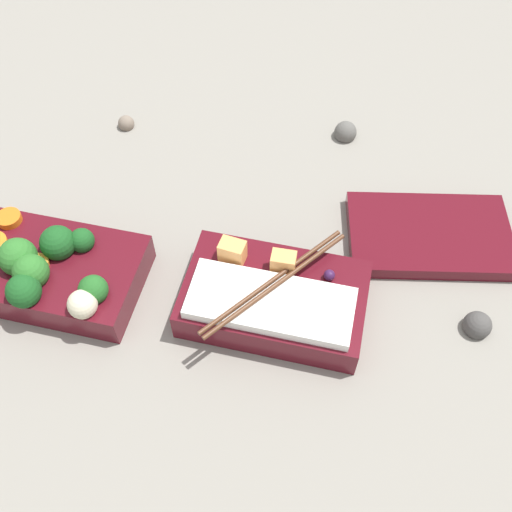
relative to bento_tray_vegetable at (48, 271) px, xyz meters
name	(u,v)px	position (x,y,z in m)	size (l,w,h in m)	color
ground_plane	(169,304)	(0.14, 0.01, -0.03)	(3.00, 3.00, 0.00)	gray
bento_tray_vegetable	(48,271)	(0.00, 0.00, 0.00)	(0.20, 0.13, 0.07)	#510F19
bento_tray_rice	(273,299)	(0.26, 0.02, 0.00)	(0.20, 0.17, 0.07)	#510F19
bento_lid	(429,235)	(0.42, 0.17, -0.02)	(0.20, 0.12, 0.02)	#510F19
pebble_0	(345,132)	(0.30, 0.33, -0.02)	(0.03, 0.03, 0.03)	#595651
pebble_1	(477,325)	(0.48, 0.05, -0.02)	(0.03, 0.03, 0.03)	#474442
pebble_2	(126,123)	(-0.01, 0.28, -0.02)	(0.02, 0.02, 0.02)	#7A6B5B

